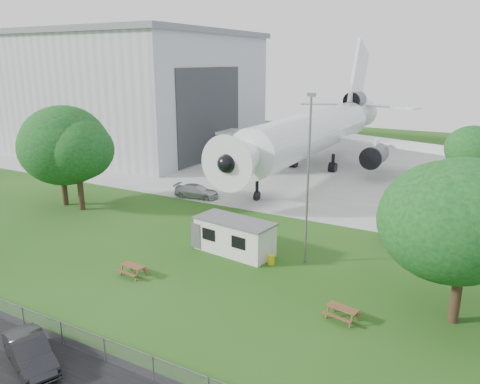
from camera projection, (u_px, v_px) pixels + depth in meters
The scene contains 16 objects.
ground at pixel (162, 271), 32.72m from camera, with size 160.00×160.00×0.00m, color #356122.
concrete_apron at pixel (334, 167), 64.68m from camera, with size 120.00×46.00×0.03m, color #B7B7B2.
hangar at pixel (114, 90), 78.20m from camera, with size 43.00×31.00×18.55m.
airliner at pixel (316, 130), 62.39m from camera, with size 46.36×47.73×17.69m.
site_cabin at pixel (235, 236), 35.50m from camera, with size 6.90×3.47×2.62m.
picnic_west at pixel (133, 275), 31.99m from camera, with size 1.80×1.50×0.76m, color brown, non-canonical shape.
picnic_east at pixel (342, 319), 26.56m from camera, with size 1.80×1.50×0.76m, color brown, non-canonical shape.
fence at pixel (50, 339), 24.72m from camera, with size 58.00×0.04×1.30m, color gray.
lamp_mast at pixel (308, 183), 32.47m from camera, with size 0.16×0.16×12.00m, color slate.
tree_west_big at pixel (60, 145), 46.01m from camera, with size 9.32×9.32×10.79m.
tree_west_small at pixel (76, 147), 44.47m from camera, with size 7.01×7.01×9.79m.
tree_east_front at pixel (466, 222), 24.77m from camera, with size 7.74×7.74×9.81m.
tree_far_apron at pixel (475, 151), 49.85m from camera, with size 5.78×5.78×7.79m.
car_centre_sedan at pixel (30, 353), 22.31m from camera, with size 1.55×4.44×1.46m, color black.
car_ne_hatch at pixel (399, 237), 36.99m from camera, with size 1.63×4.06×1.38m, color maroon.
car_apron_van at pixel (197, 191), 49.93m from camera, with size 1.96×4.82×1.40m, color #B5B8BD.
Camera 1 is at (19.34, -23.57, 14.18)m, focal length 35.00 mm.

